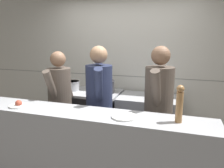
{
  "coord_description": "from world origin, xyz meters",
  "views": [
    {
      "loc": [
        0.95,
        -2.25,
        1.84
      ],
      "look_at": [
        -0.01,
        0.78,
        1.15
      ],
      "focal_mm": 35.0,
      "sensor_mm": 36.0,
      "label": 1
    }
  ],
  "objects_px": {
    "pepper_mill": "(180,103)",
    "chef_sous": "(99,103)",
    "sauce_pot": "(105,86)",
    "plated_dish_appetiser": "(124,117)",
    "stock_pot": "(73,85)",
    "chef_head_cook": "(60,101)",
    "chef_line": "(158,108)",
    "plated_dish_main": "(19,105)",
    "mixing_bowl_steel": "(165,95)",
    "oven_range": "(89,116)"
  },
  "relations": [
    {
      "from": "sauce_pot",
      "to": "chef_line",
      "type": "bearing_deg",
      "value": -36.34
    },
    {
      "from": "plated_dish_main",
      "to": "stock_pot",
      "type": "bearing_deg",
      "value": 89.63
    },
    {
      "from": "sauce_pot",
      "to": "mixing_bowl_steel",
      "type": "relative_size",
      "value": 1.19
    },
    {
      "from": "sauce_pot",
      "to": "mixing_bowl_steel",
      "type": "xyz_separation_m",
      "value": [
        0.99,
        0.07,
        -0.08
      ]
    },
    {
      "from": "oven_range",
      "to": "chef_line",
      "type": "distance_m",
      "value": 1.55
    },
    {
      "from": "stock_pot",
      "to": "chef_sous",
      "type": "relative_size",
      "value": 0.15
    },
    {
      "from": "stock_pot",
      "to": "pepper_mill",
      "type": "relative_size",
      "value": 0.69
    },
    {
      "from": "plated_dish_main",
      "to": "pepper_mill",
      "type": "bearing_deg",
      "value": 1.99
    },
    {
      "from": "pepper_mill",
      "to": "chef_sous",
      "type": "distance_m",
      "value": 1.19
    },
    {
      "from": "chef_line",
      "to": "plated_dish_main",
      "type": "bearing_deg",
      "value": -154.21
    },
    {
      "from": "plated_dish_main",
      "to": "chef_head_cook",
      "type": "relative_size",
      "value": 0.14
    },
    {
      "from": "stock_pot",
      "to": "plated_dish_main",
      "type": "height_order",
      "value": "plated_dish_main"
    },
    {
      "from": "sauce_pot",
      "to": "plated_dish_appetiser",
      "type": "bearing_deg",
      "value": -62.6
    },
    {
      "from": "plated_dish_main",
      "to": "chef_line",
      "type": "height_order",
      "value": "chef_line"
    },
    {
      "from": "stock_pot",
      "to": "chef_line",
      "type": "xyz_separation_m",
      "value": [
        1.57,
        -0.71,
        -0.03
      ]
    },
    {
      "from": "chef_head_cook",
      "to": "plated_dish_appetiser",
      "type": "bearing_deg",
      "value": -29.76
    },
    {
      "from": "stock_pot",
      "to": "chef_head_cook",
      "type": "bearing_deg",
      "value": -77.33
    },
    {
      "from": "oven_range",
      "to": "plated_dish_main",
      "type": "height_order",
      "value": "plated_dish_main"
    },
    {
      "from": "plated_dish_appetiser",
      "to": "oven_range",
      "type": "bearing_deg",
      "value": 126.36
    },
    {
      "from": "mixing_bowl_steel",
      "to": "oven_range",
      "type": "bearing_deg",
      "value": -177.87
    },
    {
      "from": "stock_pot",
      "to": "plated_dish_appetiser",
      "type": "height_order",
      "value": "stock_pot"
    },
    {
      "from": "mixing_bowl_steel",
      "to": "chef_head_cook",
      "type": "bearing_deg",
      "value": -152.53
    },
    {
      "from": "plated_dish_main",
      "to": "chef_sous",
      "type": "distance_m",
      "value": 1.0
    },
    {
      "from": "stock_pot",
      "to": "mixing_bowl_steel",
      "type": "relative_size",
      "value": 0.89
    },
    {
      "from": "chef_sous",
      "to": "chef_line",
      "type": "xyz_separation_m",
      "value": [
        0.78,
        0.03,
        0.0
      ]
    },
    {
      "from": "oven_range",
      "to": "chef_sous",
      "type": "relative_size",
      "value": 0.63
    },
    {
      "from": "pepper_mill",
      "to": "chef_line",
      "type": "height_order",
      "value": "chef_line"
    },
    {
      "from": "plated_dish_appetiser",
      "to": "chef_head_cook",
      "type": "xyz_separation_m",
      "value": [
        -1.13,
        0.63,
        -0.12
      ]
    },
    {
      "from": "oven_range",
      "to": "mixing_bowl_steel",
      "type": "distance_m",
      "value": 1.38
    },
    {
      "from": "chef_head_cook",
      "to": "plated_dish_main",
      "type": "bearing_deg",
      "value": -104.51
    },
    {
      "from": "sauce_pot",
      "to": "chef_head_cook",
      "type": "distance_m",
      "value": 0.83
    },
    {
      "from": "plated_dish_appetiser",
      "to": "chef_sous",
      "type": "bearing_deg",
      "value": 130.92
    },
    {
      "from": "pepper_mill",
      "to": "chef_line",
      "type": "relative_size",
      "value": 0.21
    },
    {
      "from": "sauce_pot",
      "to": "plated_dish_appetiser",
      "type": "distance_m",
      "value": 1.48
    },
    {
      "from": "plated_dish_main",
      "to": "chef_sous",
      "type": "bearing_deg",
      "value": 36.79
    },
    {
      "from": "mixing_bowl_steel",
      "to": "plated_dish_appetiser",
      "type": "relative_size",
      "value": 1.09
    },
    {
      "from": "oven_range",
      "to": "plated_dish_appetiser",
      "type": "height_order",
      "value": "plated_dish_appetiser"
    },
    {
      "from": "pepper_mill",
      "to": "mixing_bowl_steel",
      "type": "bearing_deg",
      "value": 99.27
    },
    {
      "from": "chef_head_cook",
      "to": "stock_pot",
      "type": "bearing_deg",
      "value": 102.02
    },
    {
      "from": "stock_pot",
      "to": "chef_line",
      "type": "relative_size",
      "value": 0.15
    },
    {
      "from": "sauce_pot",
      "to": "chef_line",
      "type": "distance_m",
      "value": 1.2
    },
    {
      "from": "chef_sous",
      "to": "mixing_bowl_steel",
      "type": "bearing_deg",
      "value": 25.38
    },
    {
      "from": "plated_dish_appetiser",
      "to": "pepper_mill",
      "type": "xyz_separation_m",
      "value": [
        0.53,
        0.04,
        0.18
      ]
    },
    {
      "from": "chef_sous",
      "to": "chef_line",
      "type": "height_order",
      "value": "chef_line"
    },
    {
      "from": "plated_dish_appetiser",
      "to": "chef_sous",
      "type": "distance_m",
      "value": 0.76
    },
    {
      "from": "mixing_bowl_steel",
      "to": "chef_line",
      "type": "height_order",
      "value": "chef_line"
    },
    {
      "from": "plated_dish_main",
      "to": "chef_head_cook",
      "type": "bearing_deg",
      "value": 76.13
    },
    {
      "from": "pepper_mill",
      "to": "chef_line",
      "type": "xyz_separation_m",
      "value": [
        -0.25,
        0.57,
        -0.25
      ]
    },
    {
      "from": "plated_dish_main",
      "to": "chef_line",
      "type": "xyz_separation_m",
      "value": [
        1.58,
        0.63,
        -0.08
      ]
    },
    {
      "from": "stock_pot",
      "to": "mixing_bowl_steel",
      "type": "distance_m",
      "value": 1.6
    }
  ]
}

